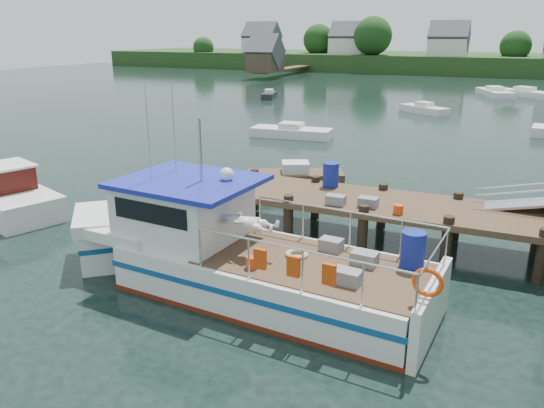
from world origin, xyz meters
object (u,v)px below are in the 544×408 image
at_px(work_boat, 0,193).
at_px(moored_e, 269,95).
at_px(moored_b, 424,109).
at_px(moored_d, 495,93).
at_px(moored_far, 524,93).
at_px(dock, 529,191).
at_px(moored_a, 291,132).
at_px(moored_rowboat, 295,179).
at_px(lobster_boat, 228,253).

height_order(work_boat, moored_e, work_boat).
bearing_deg(moored_b, moored_d, 71.85).
bearing_deg(moored_far, moored_e, -135.18).
distance_m(dock, moored_a, 20.97).
bearing_deg(moored_rowboat, dock, -22.62).
relative_size(moored_rowboat, moored_e, 1.22).
bearing_deg(dock, lobster_boat, -145.41).
xyz_separation_m(moored_far, moored_b, (-7.81, -16.58, -0.04)).
xyz_separation_m(moored_a, moored_b, (6.22, 14.61, 0.00)).
bearing_deg(moored_d, moored_e, -143.47).
bearing_deg(moored_e, moored_a, -86.44).
relative_size(work_boat, moored_b, 1.66).
bearing_deg(dock, moored_d, 93.35).
relative_size(dock, moored_b, 3.70).
distance_m(moored_d, moored_e, 24.35).
bearing_deg(moored_e, dock, -80.02).
height_order(lobster_boat, moored_rowboat, lobster_boat).
bearing_deg(moored_far, moored_b, -97.23).
xyz_separation_m(lobster_boat, moored_d, (4.54, 51.18, -0.59)).
bearing_deg(moored_d, lobster_boat, -87.09).
distance_m(lobster_boat, moored_d, 51.38).
height_order(lobster_boat, moored_e, lobster_boat).
distance_m(lobster_boat, moored_far, 52.37).
height_order(moored_d, moored_e, moored_d).
height_order(dock, moored_a, dock).
relative_size(moored_far, moored_b, 1.45).
distance_m(work_boat, moored_b, 34.79).
xyz_separation_m(lobster_boat, moored_b, (-0.37, 35.25, -0.62)).
distance_m(dock, moored_b, 31.25).
bearing_deg(moored_far, moored_a, -96.24).
height_order(lobster_boat, moored_b, lobster_boat).
relative_size(dock, moored_far, 2.55).
xyz_separation_m(moored_rowboat, moored_far, (9.31, 42.28, -0.05)).
distance_m(work_boat, moored_rowboat, 12.05).
distance_m(moored_a, moored_e, 21.51).
xyz_separation_m(lobster_boat, work_boat, (-11.47, 2.28, -0.36)).
height_order(dock, moored_e, dock).
relative_size(work_boat, moored_e, 2.07).
xyz_separation_m(work_boat, moored_a, (4.88, 18.36, -0.27)).
distance_m(moored_rowboat, moored_far, 43.29).
bearing_deg(moored_rowboat, lobster_boat, -75.01).
relative_size(moored_rowboat, moored_b, 0.98).
bearing_deg(moored_e, moored_rowboat, -88.38).
bearing_deg(moored_b, moored_a, -114.11).
bearing_deg(moored_a, moored_far, 80.42).
distance_m(dock, moored_e, 42.16).
relative_size(moored_far, moored_e, 1.81).
height_order(moored_a, moored_d, moored_d).
bearing_deg(work_boat, lobster_boat, 8.35).
distance_m(moored_rowboat, moored_e, 33.52).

